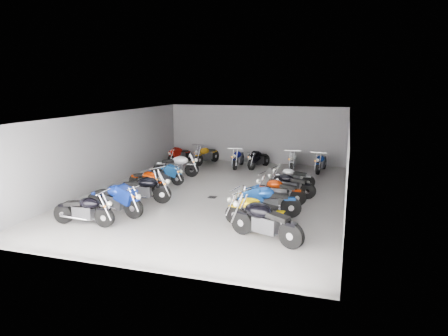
% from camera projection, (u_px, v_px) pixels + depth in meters
% --- Properties ---
extents(ground, '(14.00, 14.00, 0.00)m').
position_uv_depth(ground, '(216.00, 194.00, 16.25)').
color(ground, gray).
rests_on(ground, ground).
extents(wall_back, '(10.00, 0.10, 3.20)m').
position_uv_depth(wall_back, '(255.00, 134.00, 22.46)').
color(wall_back, slate).
rests_on(wall_back, ground).
extents(wall_left, '(0.10, 14.00, 3.20)m').
position_uv_depth(wall_left, '(107.00, 149.00, 17.36)').
color(wall_left, slate).
rests_on(wall_left, ground).
extents(wall_right, '(0.10, 14.00, 3.20)m').
position_uv_depth(wall_right, '(347.00, 163.00, 14.47)').
color(wall_right, slate).
rests_on(wall_right, ground).
extents(ceiling, '(10.00, 14.00, 0.04)m').
position_uv_depth(ceiling, '(216.00, 115.00, 15.58)').
color(ceiling, black).
rests_on(ceiling, wall_back).
extents(drain_grate, '(0.32, 0.32, 0.01)m').
position_uv_depth(drain_grate, '(212.00, 197.00, 15.78)').
color(drain_grate, black).
rests_on(drain_grate, ground).
extents(motorcycle_left_a, '(2.10, 0.44, 0.92)m').
position_uv_depth(motorcycle_left_a, '(84.00, 210.00, 12.56)').
color(motorcycle_left_a, black).
rests_on(motorcycle_left_a, ground).
extents(motorcycle_left_b, '(2.32, 0.57, 1.02)m').
position_uv_depth(motorcycle_left_b, '(115.00, 199.00, 13.53)').
color(motorcycle_left_b, black).
rests_on(motorcycle_left_b, ground).
extents(motorcycle_left_c, '(2.20, 0.79, 0.99)m').
position_uv_depth(motorcycle_left_c, '(142.00, 189.00, 14.90)').
color(motorcycle_left_c, black).
rests_on(motorcycle_left_c, ground).
extents(motorcycle_left_d, '(2.01, 0.99, 0.94)m').
position_uv_depth(motorcycle_left_d, '(146.00, 181.00, 16.23)').
color(motorcycle_left_d, black).
rests_on(motorcycle_left_d, ground).
extents(motorcycle_left_e, '(1.90, 0.39, 0.84)m').
position_uv_depth(motorcycle_left_e, '(165.00, 174.00, 17.74)').
color(motorcycle_left_e, black).
rests_on(motorcycle_left_e, ground).
extents(motorcycle_left_f, '(2.22, 0.59, 0.98)m').
position_uv_depth(motorcycle_left_f, '(177.00, 166.00, 19.21)').
color(motorcycle_left_f, black).
rests_on(motorcycle_left_f, ground).
extents(motorcycle_right_a, '(2.28, 1.06, 1.06)m').
position_uv_depth(motorcycle_right_a, '(265.00, 221.00, 11.32)').
color(motorcycle_right_a, black).
rests_on(motorcycle_right_a, ground).
extents(motorcycle_right_b, '(2.14, 0.53, 0.94)m').
position_uv_depth(motorcycle_right_b, '(256.00, 212.00, 12.34)').
color(motorcycle_right_b, black).
rests_on(motorcycle_right_b, ground).
extents(motorcycle_right_c, '(2.23, 0.74, 1.00)m').
position_uv_depth(motorcycle_right_c, '(266.00, 201.00, 13.33)').
color(motorcycle_right_c, black).
rests_on(motorcycle_right_c, ground).
extents(motorcycle_right_d, '(2.00, 0.51, 0.88)m').
position_uv_depth(motorcycle_right_d, '(279.00, 191.00, 14.92)').
color(motorcycle_right_d, black).
rests_on(motorcycle_right_d, ground).
extents(motorcycle_right_e, '(2.02, 0.55, 0.89)m').
position_uv_depth(motorcycle_right_e, '(290.00, 184.00, 15.81)').
color(motorcycle_right_e, black).
rests_on(motorcycle_right_e, ground).
extents(motorcycle_right_f, '(1.88, 0.38, 0.83)m').
position_uv_depth(motorcycle_right_f, '(293.00, 177.00, 17.19)').
color(motorcycle_right_f, black).
rests_on(motorcycle_right_f, ground).
extents(motorcycle_back_a, '(0.76, 1.85, 0.84)m').
position_uv_depth(motorcycle_back_a, '(180.00, 155.00, 22.53)').
color(motorcycle_back_a, black).
rests_on(motorcycle_back_a, ground).
extents(motorcycle_back_b, '(0.79, 2.08, 0.94)m').
position_uv_depth(motorcycle_back_b, '(206.00, 155.00, 22.24)').
color(motorcycle_back_b, black).
rests_on(motorcycle_back_b, ground).
extents(motorcycle_back_c, '(0.42, 2.09, 0.92)m').
position_uv_depth(motorcycle_back_c, '(238.00, 158.00, 21.28)').
color(motorcycle_back_c, black).
rests_on(motorcycle_back_c, ground).
extents(motorcycle_back_d, '(0.81, 1.91, 0.87)m').
position_uv_depth(motorcycle_back_d, '(259.00, 159.00, 21.15)').
color(motorcycle_back_d, black).
rests_on(motorcycle_back_d, ground).
extents(motorcycle_back_e, '(0.46, 2.12, 0.93)m').
position_uv_depth(motorcycle_back_e, '(293.00, 161.00, 20.61)').
color(motorcycle_back_e, black).
rests_on(motorcycle_back_e, ground).
extents(motorcycle_back_f, '(0.49, 2.04, 0.90)m').
position_uv_depth(motorcycle_back_f, '(321.00, 162.00, 20.20)').
color(motorcycle_back_f, black).
rests_on(motorcycle_back_f, ground).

